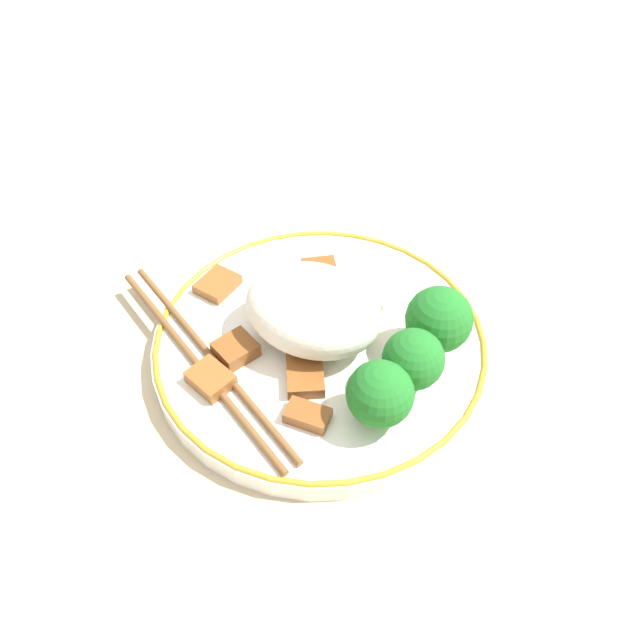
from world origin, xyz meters
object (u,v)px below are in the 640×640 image
Objects in this scene: broccoli_back_center at (413,360)px; broccoli_back_left at (380,394)px; broccoli_back_right at (439,320)px; chopsticks at (203,358)px; plate at (320,342)px.

broccoli_back_left is at bearing -106.69° from broccoli_back_center.
broccoli_back_center is at bearing -96.10° from broccoli_back_right.
broccoli_back_left is 0.04m from broccoli_back_center.
broccoli_back_center is 0.25× the size of chopsticks.
broccoli_back_center is (0.08, -0.02, 0.04)m from plate.
broccoli_back_center is 0.16m from chopsticks.
broccoli_back_center reaches higher than broccoli_back_left.
broccoli_back_left is at bearing 3.82° from chopsticks.
broccoli_back_left reaches higher than plate.
broccoli_back_center reaches higher than plate.
broccoli_back_right reaches higher than plate.
broccoli_back_left is 0.88× the size of broccoli_back_right.
broccoli_back_right is at bearing 29.32° from chopsticks.
chopsticks is (-0.16, -0.09, -0.03)m from broccoli_back_right.
broccoli_back_right is (0.00, 0.04, 0.00)m from broccoli_back_center.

